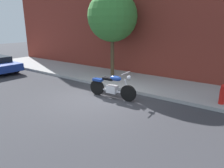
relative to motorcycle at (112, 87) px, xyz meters
name	(u,v)px	position (x,y,z in m)	size (l,w,h in m)	color
ground_plane	(96,99)	(-0.46, -0.52, -0.49)	(60.00, 60.00, 0.00)	#38383D
sidewalk	(134,81)	(-0.46, 2.61, -0.42)	(24.70, 3.17, 0.14)	#A4A4A4
building_facade	(153,6)	(-0.46, 4.44, 3.52)	(24.70, 0.50, 8.01)	maroon
motorcycle	(112,87)	(0.00, 0.00, 0.00)	(2.21, 0.70, 1.17)	black
street_tree	(112,17)	(-2.07, 2.86, 2.93)	(2.73, 2.73, 4.79)	#493B26
fire_hydrant	(222,96)	(3.91, 1.55, -0.03)	(0.20, 0.20, 0.91)	red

